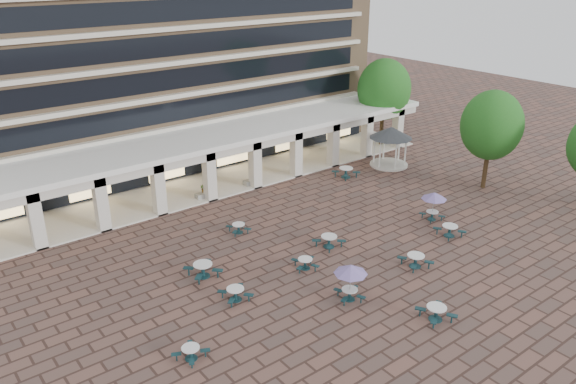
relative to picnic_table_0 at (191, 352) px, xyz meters
The scene contains 20 objects.
ground 12.81m from the picnic_table_0, 14.62° to the left, with size 120.00×120.00×0.00m, color brown.
apartment_building 33.56m from the picnic_table_0, 66.65° to the left, with size 40.00×15.50×25.20m.
retail_arcade 22.03m from the picnic_table_0, 55.50° to the left, with size 42.00×6.60×4.40m.
picnic_table_0 is the anchor object (origin of this frame).
picnic_table_1 12.57m from the picnic_table_0, 23.59° to the right, with size 2.01×2.01×0.78m.
picnic_table_2 19.85m from the picnic_table_0, ahead, with size 1.95×1.95×0.78m.
picnic_table_5 5.17m from the picnic_table_0, 33.47° to the left, with size 1.73×1.73×0.73m.
picnic_table_6 9.42m from the picnic_table_0, ahead, with size 1.85×1.85×2.14m.
picnic_table_7 14.90m from the picnic_table_0, ahead, with size 2.01×2.01×0.79m.
picnic_table_8 13.08m from the picnic_table_0, 47.09° to the left, with size 1.61×1.61×0.65m.
picnic_table_9 9.95m from the picnic_table_0, 18.21° to the left, with size 1.81×1.81×0.66m.
picnic_table_10 13.13m from the picnic_table_0, 19.02° to the left, with size 1.87×1.87×0.78m.
picnic_table_11 21.19m from the picnic_table_0, ahead, with size 1.81×1.81×2.09m.
picnic_table_12 7.35m from the picnic_table_0, 55.74° to the left, with size 1.93×1.93×0.85m.
picnic_table_13 25.26m from the picnic_table_0, 30.21° to the left, with size 1.97×1.97×0.87m.
gazebo 29.80m from the picnic_table_0, 24.92° to the left, with size 3.81×3.81×3.55m.
tree_east_a 29.85m from the picnic_table_0, ahead, with size 4.80×4.80×8.00m.
tree_east_c 35.53m from the picnic_table_0, 29.12° to the left, with size 5.14×5.14×8.56m.
planter_left 19.01m from the picnic_table_0, 58.08° to the left, with size 1.50×0.61×1.26m.
planter_right 21.71m from the picnic_table_0, 47.98° to the left, with size 1.50×0.66×1.15m.
Camera 1 is at (-21.79, -22.75, 17.37)m, focal length 35.00 mm.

